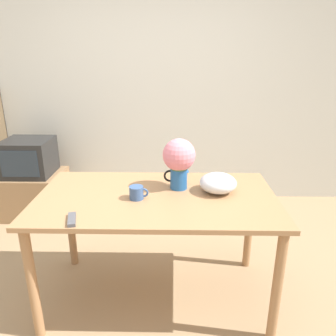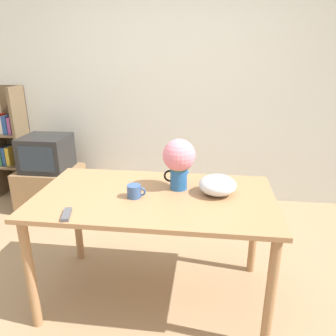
{
  "view_description": "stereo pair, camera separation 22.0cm",
  "coord_description": "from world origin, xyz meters",
  "px_view_note": "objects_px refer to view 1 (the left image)",
  "views": [
    {
      "loc": [
        0.22,
        -1.8,
        1.68
      ],
      "look_at": [
        0.18,
        0.28,
        0.94
      ],
      "focal_mm": 35.0,
      "sensor_mm": 36.0,
      "label": 1
    },
    {
      "loc": [
        0.44,
        -1.78,
        1.68
      ],
      "look_at": [
        0.18,
        0.28,
        0.94
      ],
      "focal_mm": 35.0,
      "sensor_mm": 36.0,
      "label": 2
    }
  ],
  "objects_px": {
    "flower_vase": "(179,159)",
    "coffee_mug": "(137,193)",
    "white_bowl": "(218,183)",
    "tv_set": "(29,157)"
  },
  "relations": [
    {
      "from": "coffee_mug",
      "to": "white_bowl",
      "type": "distance_m",
      "value": 0.54
    },
    {
      "from": "white_bowl",
      "to": "coffee_mug",
      "type": "bearing_deg",
      "value": -167.18
    },
    {
      "from": "white_bowl",
      "to": "tv_set",
      "type": "xyz_separation_m",
      "value": [
        -1.81,
        1.2,
        -0.21
      ]
    },
    {
      "from": "flower_vase",
      "to": "coffee_mug",
      "type": "height_order",
      "value": "flower_vase"
    },
    {
      "from": "coffee_mug",
      "to": "tv_set",
      "type": "relative_size",
      "value": 0.26
    },
    {
      "from": "coffee_mug",
      "to": "flower_vase",
      "type": "bearing_deg",
      "value": 33.66
    },
    {
      "from": "coffee_mug",
      "to": "white_bowl",
      "type": "bearing_deg",
      "value": 12.82
    },
    {
      "from": "flower_vase",
      "to": "coffee_mug",
      "type": "distance_m",
      "value": 0.36
    },
    {
      "from": "flower_vase",
      "to": "white_bowl",
      "type": "distance_m",
      "value": 0.3
    },
    {
      "from": "flower_vase",
      "to": "tv_set",
      "type": "xyz_separation_m",
      "value": [
        -1.55,
        1.14,
        -0.36
      ]
    }
  ]
}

